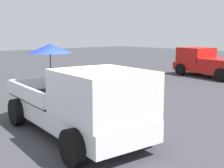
{
  "coord_description": "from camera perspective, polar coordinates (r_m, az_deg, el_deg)",
  "views": [
    {
      "loc": [
        6.57,
        -4.53,
        2.74
      ],
      "look_at": [
        -0.59,
        1.94,
        1.1
      ],
      "focal_mm": 48.23,
      "sensor_mm": 36.0,
      "label": 1
    }
  ],
  "objects": [
    {
      "name": "pickup_truck_red",
      "position": [
        20.02,
        17.64,
        3.84
      ],
      "size": [
        5.05,
        2.85,
        1.8
      ],
      "rotation": [
        0.0,
        0.0,
        2.96
      ],
      "color": "black",
      "rests_on": "ground"
    },
    {
      "name": "pickup_truck_main",
      "position": [
        7.84,
        -5.94,
        -3.33
      ],
      "size": [
        5.22,
        2.68,
        2.41
      ],
      "rotation": [
        0.0,
        0.0,
        -0.11
      ],
      "color": "black",
      "rests_on": "ground"
    },
    {
      "name": "ground_plane",
      "position": [
        8.44,
        -7.22,
        -9.38
      ],
      "size": [
        80.0,
        80.0,
        0.0
      ],
      "primitive_type": "plane",
      "color": "#38383D"
    }
  ]
}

